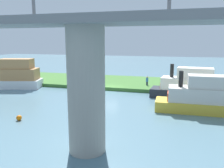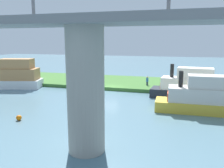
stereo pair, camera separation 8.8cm
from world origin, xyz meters
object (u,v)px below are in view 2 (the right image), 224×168
Objects in this scene: mooring_post at (177,88)px; marker_buoy at (19,118)px; bridge_pylon at (86,91)px; pontoon_yellow at (200,97)px; person_on_bank at (147,81)px; skiff_small at (187,86)px; riverboat_paddlewheel at (11,76)px.

marker_buoy is at bearing 47.63° from mooring_post.
bridge_pylon is 13.92m from pontoon_yellow.
mooring_post is at bearing 147.47° from person_on_bank.
skiff_small reaches higher than mooring_post.
skiff_small is (-5.76, 4.96, 0.41)m from person_on_bank.
pontoon_yellow is at bearing 122.42° from person_on_bank.
skiff_small is at bearing -79.71° from pontoon_yellow.
pontoon_yellow is 16.65× the size of marker_buoy.
riverboat_paddlewheel is 17.00m from marker_buoy.
person_on_bank is 7.61m from skiff_small.
person_on_bank reaches higher than marker_buoy.
riverboat_paddlewheel reaches higher than skiff_small.
person_on_bank is at bearing -40.71° from skiff_small.
skiff_small is (-6.80, -16.97, -2.49)m from bridge_pylon.
mooring_post is at bearing -73.76° from pontoon_yellow.
person_on_bank is 12.70m from pontoon_yellow.
bridge_pylon reaches higher than riverboat_paddlewheel.
pontoon_yellow reaches higher than mooring_post.
bridge_pylon is 18.45m from skiff_small.
riverboat_paddlewheel is at bearing -40.51° from bridge_pylon.
riverboat_paddlewheel is 1.18× the size of skiff_small.
mooring_post is 0.09× the size of pontoon_yellow.
bridge_pylon is 16.40× the size of marker_buoy.
person_on_bank is 1.84× the size of mooring_post.
mooring_post is at bearing -174.40° from riverboat_paddlewheel.
riverboat_paddlewheel is at bearing -11.16° from pontoon_yellow.
riverboat_paddlewheel is at bearing 0.83° from skiff_small.
bridge_pylon is at bearing 139.49° from riverboat_paddlewheel.
marker_buoy is (15.12, 13.16, -1.36)m from skiff_small.
skiff_small is 20.09m from marker_buoy.
skiff_small is (-26.22, -0.38, -0.23)m from riverboat_paddlewheel.
bridge_pylon reaches higher than skiff_small.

